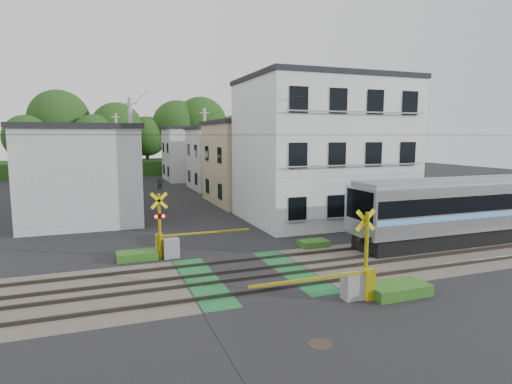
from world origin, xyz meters
name	(u,v)px	position (x,y,z in m)	size (l,w,h in m)	color
ground	(249,275)	(0.00, 0.00, 0.00)	(120.00, 120.00, 0.00)	black
track_bed	(249,275)	(0.00, 0.00, 0.04)	(120.00, 120.00, 0.14)	#47423A
crossing_signal_near	(356,279)	(2.59, -3.65, 0.71)	(4.74, 0.65, 3.09)	yellow
crossing_signal_far	(169,243)	(-2.59, 3.65, 0.71)	(4.74, 0.65, 3.09)	yellow
apartment_block	(322,150)	(8.50, 9.49, 4.66)	(10.20, 8.36, 9.30)	silver
houses_row	(161,160)	(0.25, 25.92, 3.24)	(22.07, 31.35, 6.80)	#B2B5B8
tree_hill	(137,136)	(0.17, 49.52, 5.49)	(40.00, 12.23, 11.95)	#1F4015
catenary	(377,179)	(6.00, 0.03, 3.70)	(60.00, 5.04, 7.00)	#2D2D33
utility_poles	(151,153)	(-1.05, 23.01, 4.08)	(7.90, 42.00, 8.00)	#A5A5A0
pedestrian	(159,183)	(0.34, 28.35, 0.75)	(0.55, 0.36, 1.51)	#2D3338
manhole_cover	(320,344)	(-0.11, -6.08, 0.01)	(0.67, 0.67, 0.02)	#2D261E
weed_patches	(290,267)	(1.76, -0.09, 0.18)	(10.25, 8.80, 0.40)	#2D5E1E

